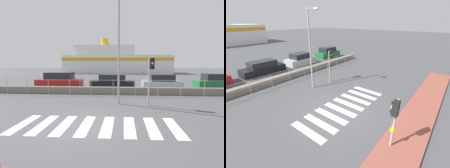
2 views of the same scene
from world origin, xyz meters
TOP-DOWN VIEW (x-y plane):
  - ground_plane at (0.00, 0.00)m, footprint 160.00×160.00m
  - crosswalk at (0.59, 0.00)m, footprint 6.75×2.40m
  - seawall at (0.00, 7.40)m, footprint 24.89×0.55m
  - harbor_fence at (0.00, 6.53)m, footprint 22.44×0.04m
  - traffic_light_far at (3.31, 3.64)m, footprint 0.34×0.32m
  - streetlamp at (1.37, 3.74)m, footprint 0.32×1.17m
  - ferry_boat at (-0.63, 37.90)m, footprint 26.20×7.90m
  - parked_car_red at (-5.00, 10.85)m, footprint 4.58×1.88m
  - parked_car_black at (0.53, 10.85)m, footprint 4.38×1.78m
  - parked_car_silver at (5.50, 10.85)m, footprint 3.82×1.87m
  - parked_car_green at (10.74, 10.85)m, footprint 3.82×1.81m

SIDE VIEW (x-z plane):
  - ground_plane at x=0.00m, z-range 0.00..0.00m
  - crosswalk at x=0.59m, z-range 0.00..0.01m
  - seawall at x=0.00m, z-range 0.00..0.58m
  - parked_car_black at x=0.53m, z-range -0.10..1.30m
  - parked_car_silver at x=5.50m, z-range -0.11..1.33m
  - parked_car_green at x=10.74m, z-range -0.11..1.42m
  - parked_car_red at x=-5.00m, z-range -0.12..1.48m
  - harbor_fence at x=0.00m, z-range 0.19..1.50m
  - traffic_light_far at x=3.31m, z-range 0.68..3.56m
  - ferry_boat at x=-0.63m, z-range -1.41..7.19m
  - streetlamp at x=1.37m, z-range 0.74..6.97m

